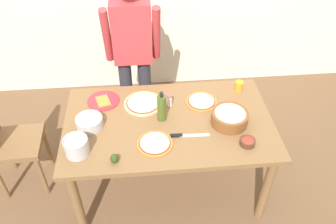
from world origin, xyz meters
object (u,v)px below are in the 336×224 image
at_px(dining_table, 169,130).
at_px(cup_orange, 239,86).
at_px(person_cook, 133,51).
at_px(salt_shaker, 169,100).
at_px(pizza_cooked_on_tray, 155,143).
at_px(avocado, 114,159).
at_px(chef_knife, 185,135).
at_px(popcorn_bowl, 230,117).
at_px(small_sauce_bowl, 248,141).
at_px(olive_oil_bottle, 162,108).
at_px(pizza_second_cooked, 201,101).
at_px(pizza_raw_on_board, 143,103).
at_px(plate_with_slice, 103,101).
at_px(steel_pot, 76,146).
at_px(mixing_bowl_steel, 89,122).
at_px(chair_wooden_left, 6,139).

distance_m(dining_table, cup_orange, 0.73).
bearing_deg(person_cook, salt_shaker, -64.36).
height_order(pizza_cooked_on_tray, avocado, avocado).
xyz_separation_m(pizza_cooked_on_tray, chef_knife, (0.22, 0.06, -0.00)).
xyz_separation_m(popcorn_bowl, small_sauce_bowl, (0.08, -0.23, -0.03)).
relative_size(person_cook, pizza_cooked_on_tray, 6.26).
height_order(olive_oil_bottle, salt_shaker, olive_oil_bottle).
bearing_deg(pizza_second_cooked, popcorn_bowl, -57.29).
relative_size(person_cook, pizza_raw_on_board, 5.19).
height_order(cup_orange, avocado, cup_orange).
distance_m(plate_with_slice, popcorn_bowl, 1.03).
distance_m(plate_with_slice, chef_knife, 0.77).
relative_size(popcorn_bowl, chef_knife, 0.96).
xyz_separation_m(pizza_second_cooked, small_sauce_bowl, (0.25, -0.50, 0.02)).
bearing_deg(plate_with_slice, popcorn_bowl, -19.71).
distance_m(person_cook, pizza_raw_on_board, 0.56).
bearing_deg(pizza_cooked_on_tray, cup_orange, 37.36).
xyz_separation_m(small_sauce_bowl, avocado, (-0.94, -0.08, 0.01)).
bearing_deg(pizza_cooked_on_tray, popcorn_bowl, 16.85).
bearing_deg(plate_with_slice, small_sauce_bowl, -29.03).
distance_m(pizza_cooked_on_tray, salt_shaker, 0.45).
height_order(pizza_cooked_on_tray, small_sauce_bowl, small_sauce_bowl).
distance_m(person_cook, avocado, 1.15).
bearing_deg(chef_knife, avocado, -158.04).
bearing_deg(olive_oil_bottle, plate_with_slice, 150.99).
relative_size(person_cook, cup_orange, 19.06).
xyz_separation_m(plate_with_slice, cup_orange, (1.14, 0.05, 0.03)).
distance_m(pizza_second_cooked, cup_orange, 0.37).
relative_size(olive_oil_bottle, avocado, 3.66).
height_order(pizza_second_cooked, popcorn_bowl, popcorn_bowl).
bearing_deg(pizza_second_cooked, steel_pot, -153.74).
xyz_separation_m(pizza_cooked_on_tray, popcorn_bowl, (0.58, 0.17, 0.05)).
height_order(person_cook, pizza_raw_on_board, person_cook).
distance_m(dining_table, steel_pot, 0.73).
height_order(pizza_cooked_on_tray, popcorn_bowl, popcorn_bowl).
bearing_deg(pizza_raw_on_board, pizza_second_cooked, -2.62).
bearing_deg(olive_oil_bottle, mixing_bowl_steel, -176.79).
height_order(chair_wooden_left, cup_orange, chair_wooden_left).
distance_m(pizza_raw_on_board, chef_knife, 0.49).
distance_m(chair_wooden_left, small_sauce_bowl, 1.93).
xyz_separation_m(pizza_raw_on_board, olive_oil_bottle, (0.14, -0.19, 0.10)).
relative_size(plate_with_slice, small_sauce_bowl, 2.36).
xyz_separation_m(chair_wooden_left, pizza_cooked_on_tray, (1.20, -0.38, 0.23)).
distance_m(popcorn_bowl, cup_orange, 0.43).
xyz_separation_m(pizza_cooked_on_tray, pizza_second_cooked, (0.41, 0.44, 0.00)).
relative_size(pizza_cooked_on_tray, pizza_second_cooked, 1.02).
distance_m(pizza_raw_on_board, olive_oil_bottle, 0.26).
distance_m(chair_wooden_left, mixing_bowl_steel, 0.79).
bearing_deg(person_cook, pizza_cooked_on_tray, -82.58).
height_order(person_cook, cup_orange, person_cook).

